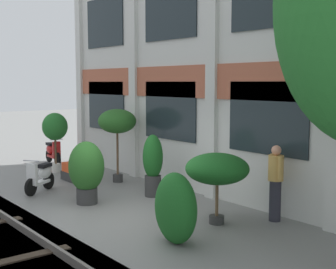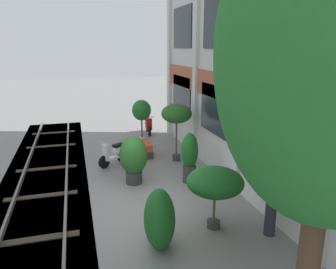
{
  "view_description": "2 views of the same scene",
  "coord_description": "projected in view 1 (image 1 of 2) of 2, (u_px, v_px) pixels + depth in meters",
  "views": [
    {
      "loc": [
        8.92,
        -5.56,
        3.09
      ],
      "look_at": [
        -0.76,
        2.08,
        1.7
      ],
      "focal_mm": 50.0,
      "sensor_mm": 36.0,
      "label": 1
    },
    {
      "loc": [
        8.45,
        -1.66,
        4.37
      ],
      "look_at": [
        -1.25,
        1.13,
        1.65
      ],
      "focal_mm": 35.0,
      "sensor_mm": 36.0,
      "label": 2
    }
  ],
  "objects": [
    {
      "name": "topiary_hedge",
      "position": [
        176.0,
        208.0,
        8.93
      ],
      "size": [
        1.28,
        0.93,
        1.38
      ],
      "primitive_type": "ellipsoid",
      "rotation": [
        0.0,
        0.0,
        6.07
      ],
      "color": "#19561E",
      "rests_on": "ground"
    },
    {
      "name": "potted_plant_glazed_jar",
      "position": [
        153.0,
        163.0,
        12.61
      ],
      "size": [
        0.55,
        0.55,
        1.69
      ],
      "color": "#333333",
      "rests_on": "ground"
    },
    {
      "name": "apartment_facade",
      "position": [
        221.0,
        31.0,
        12.22
      ],
      "size": [
        14.93,
        0.64,
        8.91
      ],
      "color": "silver",
      "rests_on": "ground"
    },
    {
      "name": "resident_by_doorway",
      "position": [
        276.0,
        181.0,
        10.34
      ],
      "size": [
        0.47,
        0.34,
        1.7
      ],
      "rotation": [
        0.0,
        0.0,
        -2.08
      ],
      "color": "#282833",
      "rests_on": "ground"
    },
    {
      "name": "scooter_second_parked",
      "position": [
        52.0,
        152.0,
        17.8
      ],
      "size": [
        1.38,
        0.5,
        0.98
      ],
      "rotation": [
        0.0,
        0.0,
        6.21
      ],
      "color": "black",
      "rests_on": "ground"
    },
    {
      "name": "scooter_near_curb",
      "position": [
        41.0,
        176.0,
        13.17
      ],
      "size": [
        0.86,
        1.19,
        0.98
      ],
      "rotation": [
        0.0,
        0.0,
        5.32
      ],
      "color": "black",
      "rests_on": "ground"
    },
    {
      "name": "potted_plant_low_pan",
      "position": [
        217.0,
        169.0,
        10.11
      ],
      "size": [
        1.39,
        1.39,
        1.56
      ],
      "color": "#333333",
      "rests_on": "ground"
    },
    {
      "name": "potted_plant_square_trough",
      "position": [
        74.0,
        173.0,
        14.58
      ],
      "size": [
        1.09,
        0.39,
        0.56
      ],
      "color": "#333333",
      "rests_on": "ground"
    },
    {
      "name": "potted_plant_tall_urn",
      "position": [
        117.0,
        123.0,
        14.3
      ],
      "size": [
        1.17,
        1.17,
        2.27
      ],
      "color": "#333333",
      "rests_on": "ground"
    },
    {
      "name": "ground_plane",
      "position": [
        118.0,
        217.0,
        10.72
      ],
      "size": [
        80.0,
        80.0,
        0.0
      ],
      "primitive_type": "plane",
      "color": "slate"
    },
    {
      "name": "potted_plant_fluted_column",
      "position": [
        86.0,
        169.0,
        11.84
      ],
      "size": [
        0.91,
        0.91,
        1.6
      ],
      "color": "#333333",
      "rests_on": "ground"
    },
    {
      "name": "potted_plant_terracotta_small",
      "position": [
        55.0,
        128.0,
        15.89
      ],
      "size": [
        0.86,
        0.86,
        2.05
      ],
      "color": "beige",
      "rests_on": "ground"
    }
  ]
}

